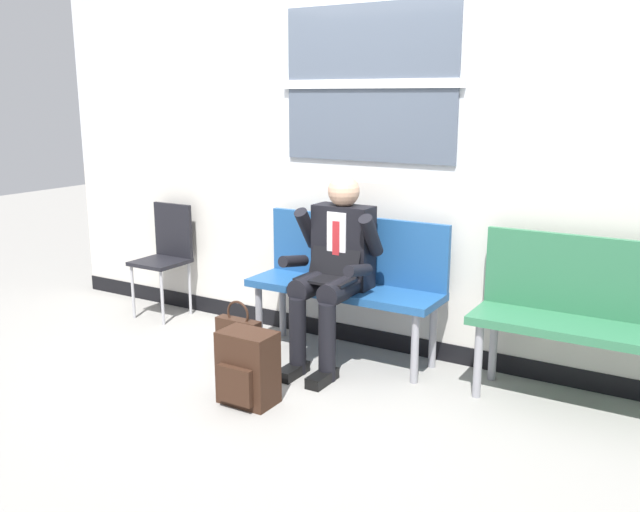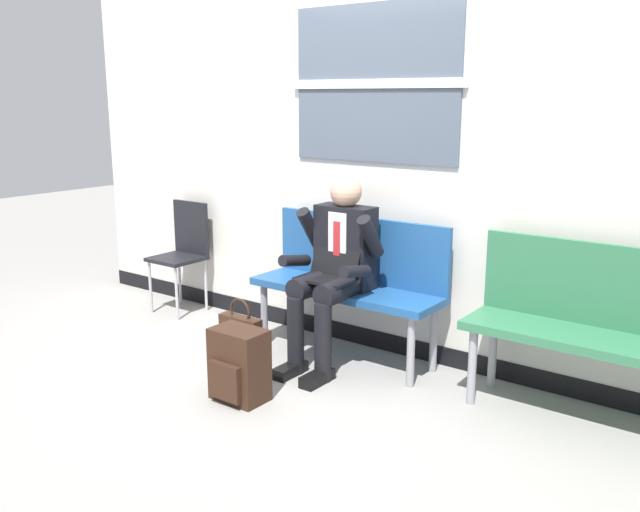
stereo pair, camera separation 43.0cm
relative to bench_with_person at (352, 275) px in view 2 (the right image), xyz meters
The scene contains 8 objects.
ground_plane 0.67m from the bench_with_person, 110.27° to the right, with size 18.00×18.00×0.00m, color gray.
station_wall 0.81m from the bench_with_person, 114.08° to the left, with size 5.42×0.16×2.66m.
bench_with_person is the anchor object (origin of this frame).
bench_empty 1.60m from the bench_with_person, ahead, with size 1.36×0.42×0.98m.
person_seated 0.23m from the bench_with_person, 90.00° to the right, with size 0.57×0.70×1.26m.
backpack 1.07m from the bench_with_person, 97.09° to the right, with size 0.33×0.25×0.44m.
handbag 0.86m from the bench_with_person, 137.13° to the right, with size 0.33×0.09×0.43m.
folding_chair 1.70m from the bench_with_person, behind, with size 0.38×0.38×0.91m.
Camera 2 is at (2.63, -3.38, 1.76)m, focal length 38.20 mm.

